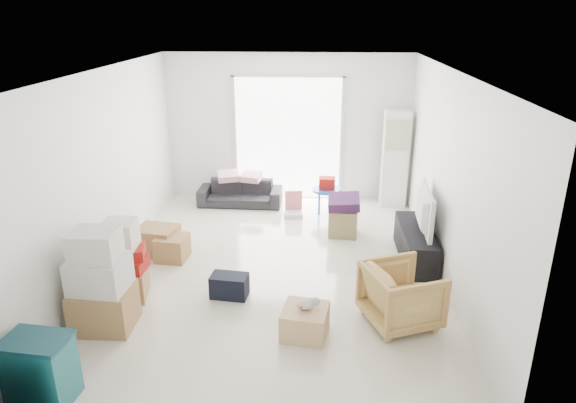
# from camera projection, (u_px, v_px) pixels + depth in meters

# --- Properties ---
(room_shell) EXTENTS (4.98, 6.48, 3.18)m
(room_shell) POSITION_uv_depth(u_px,v_px,m) (274.00, 177.00, 6.70)
(room_shell) COLOR silver
(room_shell) RESTS_ON ground
(sliding_door) EXTENTS (2.10, 0.04, 2.33)m
(sliding_door) POSITION_uv_depth(u_px,v_px,m) (288.00, 134.00, 9.52)
(sliding_door) COLOR white
(sliding_door) RESTS_ON room_shell
(ac_tower) EXTENTS (0.45, 0.30, 1.75)m
(ac_tower) POSITION_uv_depth(u_px,v_px,m) (395.00, 159.00, 9.23)
(ac_tower) COLOR white
(ac_tower) RESTS_ON room_shell
(tv_console) EXTENTS (0.42, 1.41, 0.47)m
(tv_console) POSITION_uv_depth(u_px,v_px,m) (416.00, 244.00, 7.38)
(tv_console) COLOR black
(tv_console) RESTS_ON room_shell
(television) EXTENTS (0.66, 1.08, 0.14)m
(television) POSITION_uv_depth(u_px,v_px,m) (417.00, 225.00, 7.27)
(television) COLOR black
(television) RESTS_ON tv_console
(sofa) EXTENTS (1.53, 0.47, 0.60)m
(sofa) POSITION_uv_depth(u_px,v_px,m) (240.00, 189.00, 9.46)
(sofa) COLOR #232327
(sofa) RESTS_ON room_shell
(pillow_left) EXTENTS (0.45, 0.40, 0.12)m
(pillow_left) POSITION_uv_depth(u_px,v_px,m) (228.00, 170.00, 9.38)
(pillow_left) COLOR #CD95A8
(pillow_left) RESTS_ON sofa
(pillow_right) EXTENTS (0.40, 0.35, 0.12)m
(pillow_right) POSITION_uv_depth(u_px,v_px,m) (251.00, 170.00, 9.35)
(pillow_right) COLOR #CD95A8
(pillow_right) RESTS_ON sofa
(armchair) EXTENTS (0.94, 0.97, 0.78)m
(armchair) POSITION_uv_depth(u_px,v_px,m) (402.00, 293.00, 5.80)
(armchair) COLOR tan
(armchair) RESTS_ON room_shell
(storage_bins) EXTENTS (0.61, 0.46, 0.66)m
(storage_bins) POSITION_uv_depth(u_px,v_px,m) (40.00, 370.00, 4.65)
(storage_bins) COLOR #155960
(storage_bins) RESTS_ON room_shell
(box_stack_a) EXTENTS (0.66, 0.55, 1.19)m
(box_stack_a) POSITION_uv_depth(u_px,v_px,m) (101.00, 285.00, 5.68)
(box_stack_a) COLOR olive
(box_stack_a) RESTS_ON room_shell
(box_stack_b) EXTENTS (0.59, 0.58, 1.02)m
(box_stack_b) POSITION_uv_depth(u_px,v_px,m) (124.00, 264.00, 6.33)
(box_stack_b) COLOR olive
(box_stack_b) RESTS_ON room_shell
(box_stack_c) EXTENTS (0.64, 0.55, 0.41)m
(box_stack_c) POSITION_uv_depth(u_px,v_px,m) (158.00, 240.00, 7.57)
(box_stack_c) COLOR olive
(box_stack_c) RESTS_ON room_shell
(loose_box) EXTENTS (0.46, 0.46, 0.35)m
(loose_box) POSITION_uv_depth(u_px,v_px,m) (172.00, 248.00, 7.40)
(loose_box) COLOR olive
(loose_box) RESTS_ON room_shell
(duffel_bag) EXTENTS (0.48, 0.32, 0.29)m
(duffel_bag) POSITION_uv_depth(u_px,v_px,m) (229.00, 286.00, 6.43)
(duffel_bag) COLOR black
(duffel_bag) RESTS_ON room_shell
(ottoman) EXTENTS (0.48, 0.48, 0.45)m
(ottoman) POSITION_uv_depth(u_px,v_px,m) (343.00, 222.00, 8.20)
(ottoman) COLOR #9D965B
(ottoman) RESTS_ON room_shell
(blanket) EXTENTS (0.51, 0.51, 0.14)m
(blanket) POSITION_uv_depth(u_px,v_px,m) (344.00, 204.00, 8.09)
(blanket) COLOR #421E4B
(blanket) RESTS_ON ottoman
(kids_table) EXTENTS (0.52, 0.52, 0.65)m
(kids_table) POSITION_uv_depth(u_px,v_px,m) (327.00, 188.00, 9.02)
(kids_table) COLOR blue
(kids_table) RESTS_ON room_shell
(toy_walker) EXTENTS (0.35, 0.32, 0.43)m
(toy_walker) POSITION_uv_depth(u_px,v_px,m) (293.00, 209.00, 9.01)
(toy_walker) COLOR silver
(toy_walker) RESTS_ON room_shell
(wood_crate) EXTENTS (0.56, 0.56, 0.32)m
(wood_crate) POSITION_uv_depth(u_px,v_px,m) (305.00, 322.00, 5.67)
(wood_crate) COLOR tan
(wood_crate) RESTS_ON room_shell
(plush_bunny) EXTENTS (0.26, 0.15, 0.13)m
(plush_bunny) POSITION_uv_depth(u_px,v_px,m) (308.00, 304.00, 5.59)
(plush_bunny) COLOR #B2ADA8
(plush_bunny) RESTS_ON wood_crate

